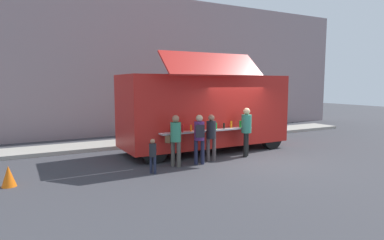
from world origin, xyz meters
name	(u,v)px	position (x,y,z in m)	size (l,w,h in m)	color
ground_plane	(256,160)	(0.00, 0.00, 0.00)	(60.00, 60.00, 0.00)	#38383D
curb_strip	(88,147)	(-4.72, 4.82, 0.07)	(28.00, 1.60, 0.15)	#9E998E
building_behind	(91,65)	(-3.72, 8.72, 3.59)	(32.00, 2.40, 7.18)	gray
food_truck_main	(206,110)	(-0.71, 2.20, 1.61)	(6.53, 3.19, 3.69)	red
traffic_cone_orange	(9,176)	(-7.44, 0.71, 0.28)	(0.36, 0.36, 0.55)	orange
trash_bin	(253,125)	(3.53, 4.52, 0.52)	(0.60, 0.60, 1.04)	#2F5F3B
customer_front_ordering	(211,133)	(-1.40, 0.66, 0.95)	(0.32, 0.32, 1.59)	#504444
customer_mid_with_backpack	(199,134)	(-2.00, 0.41, 1.00)	(0.43, 0.53, 1.63)	#1F213B
customer_rear_waiting	(175,136)	(-2.81, 0.53, 0.98)	(0.42, 0.52, 1.65)	#4C4740
customer_extra_browsing	(246,128)	(0.08, 0.66, 1.06)	(0.36, 0.36, 1.77)	black
child_near_queue	(153,153)	(-3.73, 0.12, 0.62)	(0.21, 0.21, 1.03)	#1F243A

